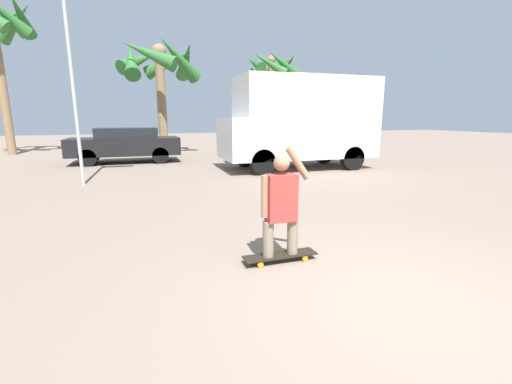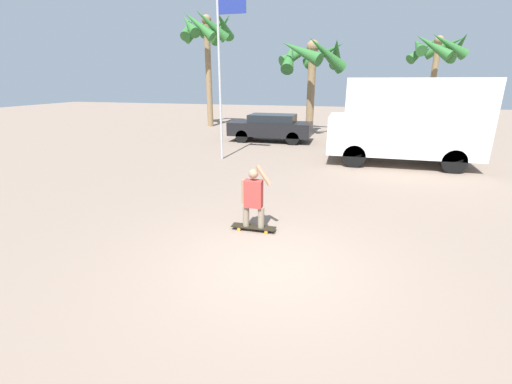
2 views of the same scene
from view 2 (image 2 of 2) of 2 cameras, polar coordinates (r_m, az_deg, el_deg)
name	(u,v)px [view 2 (image 2 of 2)]	position (r m, az deg, el deg)	size (l,w,h in m)	color
ground_plane	(273,267)	(6.19, 2.84, -12.35)	(80.00, 80.00, 0.00)	gray
skateboard	(254,227)	(7.53, -0.41, -5.88)	(0.97, 0.24, 0.09)	black
person_skateboarder	(253,196)	(7.27, -0.43, -0.65)	(0.65, 0.22, 1.41)	gray
camper_van	(407,119)	(14.43, 23.91, 11.07)	(5.47, 2.29, 3.23)	black
parked_car_black	(271,127)	(18.59, 2.48, 10.79)	(4.34, 1.79, 1.43)	black
palm_tree_near_van	(437,50)	(24.63, 27.92, 20.13)	(3.49, 3.64, 5.92)	#8E704C
palm_tree_center_background	(312,57)	(20.98, 9.37, 21.27)	(4.13, 4.19, 5.53)	#8E704C
palm_tree_far_left	(206,32)	(25.23, -8.31, 24.93)	(3.77, 3.85, 7.50)	#8E704C
flagpole	(222,67)	(14.13, -5.72, 20.02)	(1.16, 0.12, 6.25)	#B7B7BC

